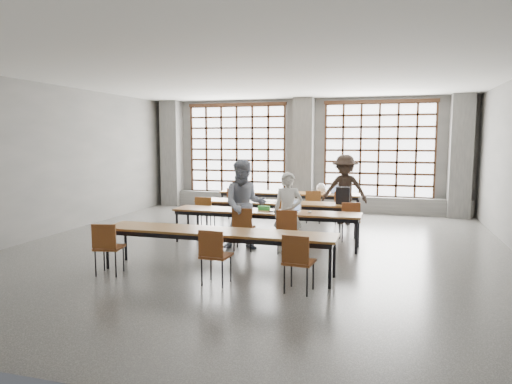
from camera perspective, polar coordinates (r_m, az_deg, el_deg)
floor at (r=9.45m, az=0.18°, el=-7.08°), size 11.00×11.00×0.00m
ceiling at (r=9.27m, az=0.19°, el=14.45°), size 11.00×11.00×0.00m
wall_back at (r=14.56m, az=6.16°, el=4.67°), size 10.00×0.00×10.00m
wall_front at (r=4.20m, az=-20.88°, el=-0.54°), size 10.00×0.00×10.00m
wall_left at (r=11.61m, az=-24.34°, el=3.63°), size 0.00×11.00×11.00m
column_left at (r=15.71m, az=-10.46°, el=4.74°), size 0.60×0.55×3.50m
column_mid at (r=14.28m, az=5.97°, el=4.64°), size 0.60×0.55×3.50m
column_right at (r=14.19m, az=24.19°, el=4.08°), size 0.60×0.55×3.50m
window_left at (r=15.03m, az=-2.40°, el=5.34°), size 3.32×0.12×3.00m
window_right at (r=14.26m, az=15.09°, el=5.04°), size 3.32×0.12×3.00m
sill_ledge at (r=14.49m, az=5.95°, el=-1.29°), size 9.80×0.35×0.50m
desk_row_a at (r=13.01m, az=4.16°, el=-0.33°), size 4.00×0.70×0.73m
desk_row_b at (r=11.07m, az=2.47°, el=-1.55°), size 4.00×0.70×0.73m
desk_row_c at (r=9.67m, az=1.16°, el=-2.75°), size 4.00×0.70×0.73m
desk_row_d at (r=7.66m, az=-4.92°, el=-5.27°), size 4.00×0.70×0.73m
chair_back_left at (r=12.80m, az=-2.60°, el=-1.02°), size 0.45×0.45×0.88m
chair_back_mid at (r=12.27m, az=7.21°, el=-1.40°), size 0.43×0.44×0.88m
chair_back_right at (r=12.18m, az=10.84°, el=-1.52°), size 0.50×0.51×0.88m
chair_mid_left at (r=10.99m, az=-6.42°, el=-2.33°), size 0.46×0.46×0.88m
chair_mid_centre at (r=10.40m, az=3.82°, el=-2.81°), size 0.45×0.46×0.88m
chair_mid_right at (r=10.20m, az=11.64°, el=-3.12°), size 0.52×0.52×0.88m
chair_front_left at (r=9.18m, az=-1.61°, el=-4.07°), size 0.47×0.47×0.88m
chair_front_right at (r=8.95m, az=3.90°, el=-4.36°), size 0.47×0.47×0.88m
chair_near_left at (r=7.92m, az=-18.11°, el=-6.14°), size 0.49×0.50×0.88m
chair_near_mid at (r=7.05m, az=-5.25°, el=-7.40°), size 0.44×0.44×0.88m
chair_near_right at (r=6.70m, az=5.23°, el=-8.14°), size 0.46×0.46×0.88m
student_male at (r=9.03m, az=4.03°, el=-2.57°), size 0.61×0.42×1.60m
student_female at (r=9.24m, az=-1.43°, el=-1.62°), size 1.05×0.93×1.83m
student_back at (r=12.26m, az=11.02°, el=0.31°), size 1.24×0.79×1.83m
laptop_front at (r=9.63m, az=4.51°, el=-2.04°), size 0.37×0.32×0.26m
laptop_back at (r=12.90m, az=10.12°, el=0.09°), size 0.39×0.34×0.26m
mouse at (r=9.44m, az=6.72°, el=-2.50°), size 0.11×0.09×0.04m
green_box at (r=9.74m, az=1.00°, el=-2.02°), size 0.25×0.09×0.09m
phone at (r=9.52m, az=2.06°, el=-2.45°), size 0.14×0.09×0.01m
paper_sheet_a at (r=11.27m, az=-0.43°, el=-1.06°), size 0.36×0.31×0.00m
paper_sheet_b at (r=11.09m, az=0.90°, el=-1.19°), size 0.34×0.28×0.00m
paper_sheet_c at (r=11.04m, az=2.98°, el=-1.23°), size 0.34×0.28×0.00m
backpack at (r=10.83m, az=10.80°, el=-0.43°), size 0.33×0.21×0.40m
plastic_bag at (r=12.89m, az=8.13°, el=0.48°), size 0.27×0.23×0.29m
red_pouch at (r=8.00m, az=-17.88°, el=-6.27°), size 0.22×0.14×0.06m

